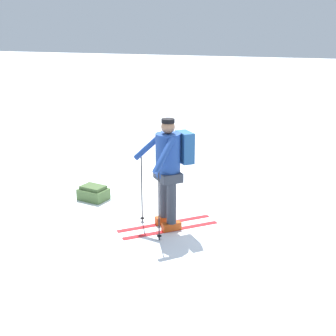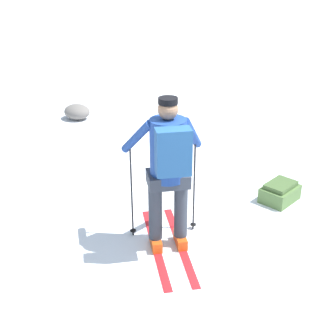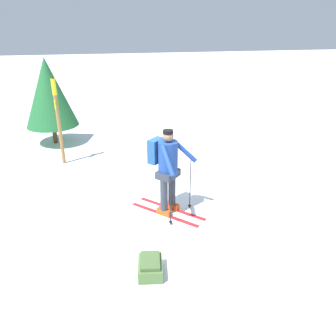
% 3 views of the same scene
% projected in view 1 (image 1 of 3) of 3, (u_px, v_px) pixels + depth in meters
% --- Properties ---
extents(ground_plane, '(80.00, 80.00, 0.00)m').
position_uv_depth(ground_plane, '(185.00, 214.00, 7.93)').
color(ground_plane, white).
extents(skier, '(1.36, 1.42, 1.74)m').
position_uv_depth(skier, '(170.00, 165.00, 7.12)').
color(skier, red).
rests_on(skier, ground_plane).
extents(dropped_backpack, '(0.45, 0.56, 0.26)m').
position_uv_depth(dropped_backpack, '(93.00, 193.00, 8.54)').
color(dropped_backpack, '#4C6B38').
rests_on(dropped_backpack, ground_plane).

